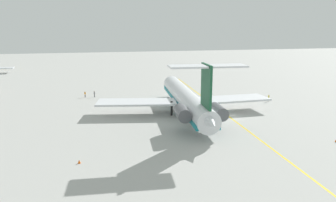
# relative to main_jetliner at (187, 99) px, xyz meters

# --- Properties ---
(ground) EXTENTS (383.17, 383.17, 0.00)m
(ground) POSITION_rel_main_jetliner_xyz_m (-3.76, -8.74, -3.53)
(ground) COLOR #ADADA8
(main_jetliner) EXTENTS (44.45, 39.33, 12.94)m
(main_jetliner) POSITION_rel_main_jetliner_xyz_m (0.00, 0.00, 0.00)
(main_jetliner) COLOR silver
(main_jetliner) RESTS_ON ground
(ground_crew_near_nose) EXTENTS (0.27, 0.39, 1.69)m
(ground_crew_near_nose) POSITION_rel_main_jetliner_xyz_m (23.63, 19.32, -2.46)
(ground_crew_near_nose) COLOR black
(ground_crew_near_nose) RESTS_ON ground
(ground_crew_near_tail) EXTENTS (0.26, 0.37, 1.66)m
(ground_crew_near_tail) POSITION_rel_main_jetliner_xyz_m (24.02, 21.83, -2.48)
(ground_crew_near_tail) COLOR black
(ground_crew_near_tail) RESTS_ON ground
(ground_crew_portside) EXTENTS (0.45, 0.28, 1.77)m
(ground_crew_portside) POSITION_rel_main_jetliner_xyz_m (7.58, -24.70, -2.41)
(ground_crew_portside) COLOR black
(ground_crew_portside) RESTS_ON ground
(safety_cone_nose) EXTENTS (0.40, 0.40, 0.55)m
(safety_cone_nose) POSITION_rel_main_jetliner_xyz_m (-21.32, 22.41, -3.25)
(safety_cone_nose) COLOR #EA590F
(safety_cone_nose) RESTS_ON ground
(safety_cone_wingtip) EXTENTS (0.40, 0.40, 0.55)m
(safety_cone_wingtip) POSITION_rel_main_jetliner_xyz_m (-22.57, -19.48, -3.25)
(safety_cone_wingtip) COLOR #EA590F
(safety_cone_wingtip) RESTS_ON ground
(taxiway_centreline) EXTENTS (95.93, 6.52, 0.01)m
(taxiway_centreline) POSITION_rel_main_jetliner_xyz_m (1.24, -8.80, -3.52)
(taxiway_centreline) COLOR gold
(taxiway_centreline) RESTS_ON ground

